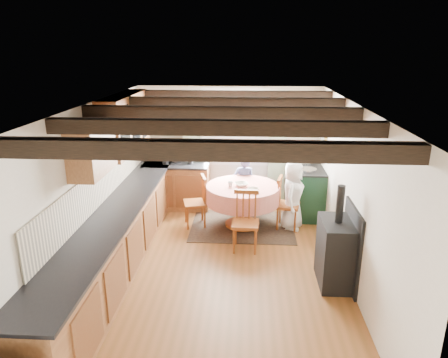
# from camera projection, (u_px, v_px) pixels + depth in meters

# --- Properties ---
(floor) EXTENTS (3.60, 5.50, 0.00)m
(floor) POSITION_uv_depth(u_px,v_px,m) (221.00, 270.00, 6.02)
(floor) COLOR brown
(floor) RESTS_ON ground
(ceiling) EXTENTS (3.60, 5.50, 0.00)m
(ceiling) POSITION_uv_depth(u_px,v_px,m) (220.00, 106.00, 5.28)
(ceiling) COLOR white
(ceiling) RESTS_ON ground
(wall_back) EXTENTS (3.60, 0.00, 2.40)m
(wall_back) POSITION_uv_depth(u_px,v_px,m) (230.00, 147.00, 8.26)
(wall_back) COLOR silver
(wall_back) RESTS_ON ground
(wall_front) EXTENTS (3.60, 0.00, 2.40)m
(wall_front) POSITION_uv_depth(u_px,v_px,m) (196.00, 320.00, 3.04)
(wall_front) COLOR silver
(wall_front) RESTS_ON ground
(wall_left) EXTENTS (0.00, 5.50, 2.40)m
(wall_left) POSITION_uv_depth(u_px,v_px,m) (93.00, 191.00, 5.75)
(wall_left) COLOR silver
(wall_left) RESTS_ON ground
(wall_right) EXTENTS (0.00, 5.50, 2.40)m
(wall_right) POSITION_uv_depth(u_px,v_px,m) (353.00, 196.00, 5.55)
(wall_right) COLOR silver
(wall_right) RESTS_ON ground
(beam_a) EXTENTS (3.60, 0.16, 0.16)m
(beam_a) POSITION_uv_depth(u_px,v_px,m) (204.00, 150.00, 3.41)
(beam_a) COLOR black
(beam_a) RESTS_ON ceiling
(beam_b) EXTENTS (3.60, 0.16, 0.16)m
(beam_b) POSITION_uv_depth(u_px,v_px,m) (214.00, 127.00, 4.36)
(beam_b) COLOR black
(beam_b) RESTS_ON ceiling
(beam_c) EXTENTS (3.60, 0.16, 0.16)m
(beam_c) POSITION_uv_depth(u_px,v_px,m) (220.00, 113.00, 5.31)
(beam_c) COLOR black
(beam_c) RESTS_ON ceiling
(beam_d) EXTENTS (3.60, 0.16, 0.16)m
(beam_d) POSITION_uv_depth(u_px,v_px,m) (225.00, 103.00, 6.26)
(beam_d) COLOR black
(beam_d) RESTS_ON ceiling
(beam_e) EXTENTS (3.60, 0.16, 0.16)m
(beam_e) POSITION_uv_depth(u_px,v_px,m) (228.00, 95.00, 7.21)
(beam_e) COLOR black
(beam_e) RESTS_ON ceiling
(splash_left) EXTENTS (0.02, 4.50, 0.55)m
(splash_left) POSITION_uv_depth(u_px,v_px,m) (101.00, 184.00, 6.03)
(splash_left) COLOR beige
(splash_left) RESTS_ON wall_left
(splash_back) EXTENTS (1.40, 0.02, 0.55)m
(splash_back) POSITION_uv_depth(u_px,v_px,m) (180.00, 146.00, 8.30)
(splash_back) COLOR beige
(splash_back) RESTS_ON wall_back
(base_cabinet_left) EXTENTS (0.60, 5.30, 0.88)m
(base_cabinet_left) POSITION_uv_depth(u_px,v_px,m) (118.00, 240.00, 5.97)
(base_cabinet_left) COLOR #9B643B
(base_cabinet_left) RESTS_ON floor
(base_cabinet_back) EXTENTS (1.30, 0.60, 0.88)m
(base_cabinet_back) POSITION_uv_depth(u_px,v_px,m) (177.00, 186.00, 8.27)
(base_cabinet_back) COLOR #9B643B
(base_cabinet_back) RESTS_ON floor
(worktop_left) EXTENTS (0.64, 5.30, 0.04)m
(worktop_left) POSITION_uv_depth(u_px,v_px,m) (117.00, 211.00, 5.82)
(worktop_left) COLOR black
(worktop_left) RESTS_ON base_cabinet_left
(worktop_back) EXTENTS (1.30, 0.64, 0.04)m
(worktop_back) POSITION_uv_depth(u_px,v_px,m) (176.00, 165.00, 8.11)
(worktop_back) COLOR black
(worktop_back) RESTS_ON base_cabinet_back
(wall_cabinet_glass) EXTENTS (0.34, 1.80, 0.90)m
(wall_cabinet_glass) POSITION_uv_depth(u_px,v_px,m) (125.00, 123.00, 6.65)
(wall_cabinet_glass) COLOR #9B643B
(wall_cabinet_glass) RESTS_ON wall_left
(wall_cabinet_solid) EXTENTS (0.34, 0.90, 0.70)m
(wall_cabinet_solid) POSITION_uv_depth(u_px,v_px,m) (92.00, 147.00, 5.24)
(wall_cabinet_solid) COLOR #9B643B
(wall_cabinet_solid) RESTS_ON wall_left
(window_frame) EXTENTS (1.34, 0.03, 1.54)m
(window_frame) POSITION_uv_depth(u_px,v_px,m) (235.00, 127.00, 8.12)
(window_frame) COLOR white
(window_frame) RESTS_ON wall_back
(window_pane) EXTENTS (1.20, 0.01, 1.40)m
(window_pane) POSITION_uv_depth(u_px,v_px,m) (235.00, 127.00, 8.12)
(window_pane) COLOR white
(window_pane) RESTS_ON wall_back
(curtain_left) EXTENTS (0.35, 0.10, 2.10)m
(curtain_left) POSITION_uv_depth(u_px,v_px,m) (192.00, 152.00, 8.24)
(curtain_left) COLOR #A8C1A1
(curtain_left) RESTS_ON wall_back
(curtain_right) EXTENTS (0.35, 0.10, 2.10)m
(curtain_right) POSITION_uv_depth(u_px,v_px,m) (277.00, 154.00, 8.14)
(curtain_right) COLOR #A8C1A1
(curtain_right) RESTS_ON wall_back
(curtain_rod) EXTENTS (2.00, 0.03, 0.03)m
(curtain_rod) POSITION_uv_depth(u_px,v_px,m) (235.00, 97.00, 7.85)
(curtain_rod) COLOR black
(curtain_rod) RESTS_ON wall_back
(wall_picture) EXTENTS (0.04, 0.50, 0.60)m
(wall_picture) POSITION_uv_depth(u_px,v_px,m) (324.00, 127.00, 7.58)
(wall_picture) COLOR gold
(wall_picture) RESTS_ON wall_right
(wall_plate) EXTENTS (0.30, 0.02, 0.30)m
(wall_plate) POSITION_uv_depth(u_px,v_px,m) (283.00, 123.00, 8.02)
(wall_plate) COLOR silver
(wall_plate) RESTS_ON wall_back
(rug) EXTENTS (1.85, 1.44, 0.01)m
(rug) POSITION_uv_depth(u_px,v_px,m) (242.00, 226.00, 7.49)
(rug) COLOR #453623
(rug) RESTS_ON floor
(dining_table) EXTENTS (1.30, 1.30, 0.78)m
(dining_table) POSITION_uv_depth(u_px,v_px,m) (243.00, 206.00, 7.37)
(dining_table) COLOR #E98175
(dining_table) RESTS_ON floor
(chair_near) EXTENTS (0.44, 0.45, 0.97)m
(chair_near) POSITION_uv_depth(u_px,v_px,m) (245.00, 222.00, 6.49)
(chair_near) COLOR brown
(chair_near) RESTS_ON floor
(chair_left) EXTENTS (0.51, 0.49, 0.94)m
(chair_left) POSITION_uv_depth(u_px,v_px,m) (195.00, 201.00, 7.39)
(chair_left) COLOR brown
(chair_left) RESTS_ON floor
(chair_right) EXTENTS (0.50, 0.49, 0.95)m
(chair_right) POSITION_uv_depth(u_px,v_px,m) (288.00, 203.00, 7.28)
(chair_right) COLOR brown
(chair_right) RESTS_ON floor
(aga_range) EXTENTS (0.68, 1.04, 0.96)m
(aga_range) POSITION_uv_depth(u_px,v_px,m) (304.00, 191.00, 7.90)
(aga_range) COLOR #13311E
(aga_range) RESTS_ON floor
(cast_iron_stove) EXTENTS (0.43, 0.71, 1.42)m
(cast_iron_stove) POSITION_uv_depth(u_px,v_px,m) (337.00, 236.00, 5.49)
(cast_iron_stove) COLOR black
(cast_iron_stove) RESTS_ON floor
(child_far) EXTENTS (0.45, 0.32, 1.16)m
(child_far) POSITION_uv_depth(u_px,v_px,m) (244.00, 185.00, 7.94)
(child_far) COLOR #3A4265
(child_far) RESTS_ON floor
(child_right) EXTENTS (0.56, 0.69, 1.24)m
(child_right) POSITION_uv_depth(u_px,v_px,m) (293.00, 196.00, 7.25)
(child_right) COLOR white
(child_right) RESTS_ON floor
(bowl_a) EXTENTS (0.32, 0.32, 0.06)m
(bowl_a) POSITION_uv_depth(u_px,v_px,m) (241.00, 184.00, 7.22)
(bowl_a) COLOR silver
(bowl_a) RESTS_ON dining_table
(bowl_b) EXTENTS (0.26, 0.26, 0.06)m
(bowl_b) POSITION_uv_depth(u_px,v_px,m) (253.00, 190.00, 6.94)
(bowl_b) COLOR silver
(bowl_b) RESTS_ON dining_table
(cup) EXTENTS (0.13, 0.13, 0.09)m
(cup) POSITION_uv_depth(u_px,v_px,m) (230.00, 184.00, 7.18)
(cup) COLOR silver
(cup) RESTS_ON dining_table
(canister_tall) EXTENTS (0.13, 0.13, 0.22)m
(canister_tall) POSITION_uv_depth(u_px,v_px,m) (166.00, 159.00, 8.05)
(canister_tall) COLOR #262628
(canister_tall) RESTS_ON worktop_back
(canister_wide) EXTENTS (0.18, 0.18, 0.20)m
(canister_wide) POSITION_uv_depth(u_px,v_px,m) (177.00, 157.00, 8.19)
(canister_wide) COLOR #262628
(canister_wide) RESTS_ON worktop_back
(canister_slim) EXTENTS (0.11, 0.11, 0.30)m
(canister_slim) POSITION_uv_depth(u_px,v_px,m) (190.00, 156.00, 8.05)
(canister_slim) COLOR #262628
(canister_slim) RESTS_ON worktop_back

